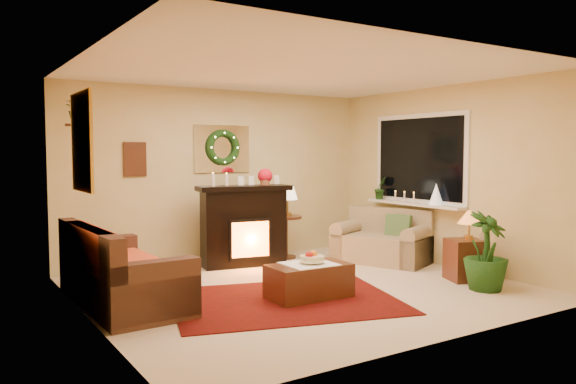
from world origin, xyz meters
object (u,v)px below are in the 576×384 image
loveseat (381,234)px  coffee_table (309,280)px  side_table_round (286,237)px  fireplace (244,228)px  end_table_square (466,259)px  sofa (123,265)px

loveseat → coffee_table: loveseat is taller
loveseat → side_table_round: bearing=111.0°
coffee_table → side_table_round: bearing=65.3°
fireplace → end_table_square: fireplace is taller
sofa → end_table_square: sofa is taller
loveseat → coffee_table: 2.41m
side_table_round → coffee_table: 2.46m
end_table_square → sofa: bearing=163.0°
coffee_table → loveseat: bearing=29.8°
side_table_round → loveseat: bearing=-45.6°
side_table_round → coffee_table: (-1.07, -2.21, -0.12)m
loveseat → end_table_square: (0.10, -1.49, -0.15)m
sofa → end_table_square: 4.23m
fireplace → side_table_round: fireplace is taller
sofa → fireplace: bearing=26.7°
fireplace → end_table_square: 3.09m
end_table_square → fireplace: bearing=129.8°
fireplace → coffee_table: bearing=-87.1°
coffee_table → end_table_square: bearing=-7.5°
side_table_round → fireplace: bearing=-167.8°
loveseat → side_table_round: 1.48m
sofa → loveseat: size_ratio=1.48×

